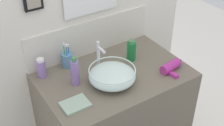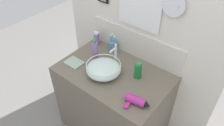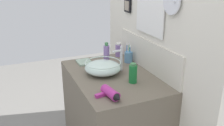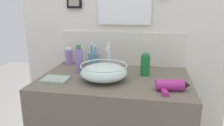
{
  "view_description": "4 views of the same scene",
  "coord_description": "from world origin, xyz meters",
  "px_view_note": "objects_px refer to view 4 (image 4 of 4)",
  "views": [
    {
      "loc": [
        -0.94,
        -1.43,
        2.12
      ],
      "look_at": [
        -0.02,
        0.0,
        0.94
      ],
      "focal_mm": 50.0,
      "sensor_mm": 36.0,
      "label": 1
    },
    {
      "loc": [
        0.91,
        -1.15,
        2.17
      ],
      "look_at": [
        -0.02,
        0.0,
        0.94
      ],
      "focal_mm": 35.0,
      "sensor_mm": 36.0,
      "label": 2
    },
    {
      "loc": [
        1.79,
        -0.77,
        1.68
      ],
      "look_at": [
        -0.02,
        0.0,
        0.94
      ],
      "focal_mm": 40.0,
      "sensor_mm": 36.0,
      "label": 3
    },
    {
      "loc": [
        0.24,
        -1.4,
        1.34
      ],
      "look_at": [
        -0.02,
        0.0,
        0.94
      ],
      "focal_mm": 35.0,
      "sensor_mm": 36.0,
      "label": 4
    }
  ],
  "objects_px": {
    "glass_bowl_sink": "(104,72)",
    "faucet": "(109,56)",
    "spray_bottle": "(69,57)",
    "lotion_bottle": "(145,65)",
    "toothbrush_cup": "(93,59)",
    "soap_dispenser": "(79,60)",
    "hair_drier": "(172,85)",
    "hand_towel": "(56,79)"
  },
  "relations": [
    {
      "from": "toothbrush_cup",
      "to": "lotion_bottle",
      "type": "distance_m",
      "value": 0.46
    },
    {
      "from": "glass_bowl_sink",
      "to": "spray_bottle",
      "type": "relative_size",
      "value": 2.19
    },
    {
      "from": "soap_dispenser",
      "to": "hair_drier",
      "type": "bearing_deg",
      "value": -19.53
    },
    {
      "from": "hair_drier",
      "to": "hand_towel",
      "type": "bearing_deg",
      "value": 177.13
    },
    {
      "from": "faucet",
      "to": "toothbrush_cup",
      "type": "height_order",
      "value": "faucet"
    },
    {
      "from": "glass_bowl_sink",
      "to": "faucet",
      "type": "bearing_deg",
      "value": 90.0
    },
    {
      "from": "faucet",
      "to": "soap_dispenser",
      "type": "distance_m",
      "value": 0.22
    },
    {
      "from": "spray_bottle",
      "to": "lotion_bottle",
      "type": "height_order",
      "value": "lotion_bottle"
    },
    {
      "from": "spray_bottle",
      "to": "lotion_bottle",
      "type": "relative_size",
      "value": 0.88
    },
    {
      "from": "spray_bottle",
      "to": "toothbrush_cup",
      "type": "bearing_deg",
      "value": 4.76
    },
    {
      "from": "toothbrush_cup",
      "to": "lotion_bottle",
      "type": "bearing_deg",
      "value": -22.44
    },
    {
      "from": "hair_drier",
      "to": "toothbrush_cup",
      "type": "xyz_separation_m",
      "value": [
        -0.59,
        0.43,
        0.02
      ]
    },
    {
      "from": "faucet",
      "to": "toothbrush_cup",
      "type": "xyz_separation_m",
      "value": [
        -0.16,
        0.16,
        -0.07
      ]
    },
    {
      "from": "soap_dispenser",
      "to": "lotion_bottle",
      "type": "distance_m",
      "value": 0.47
    },
    {
      "from": "hair_drier",
      "to": "spray_bottle",
      "type": "relative_size",
      "value": 1.47
    },
    {
      "from": "glass_bowl_sink",
      "to": "toothbrush_cup",
      "type": "xyz_separation_m",
      "value": [
        -0.16,
        0.33,
        -0.0
      ]
    },
    {
      "from": "toothbrush_cup",
      "to": "hair_drier",
      "type": "bearing_deg",
      "value": -36.31
    },
    {
      "from": "lotion_bottle",
      "to": "faucet",
      "type": "bearing_deg",
      "value": 177.0
    },
    {
      "from": "glass_bowl_sink",
      "to": "soap_dispenser",
      "type": "bearing_deg",
      "value": 150.54
    },
    {
      "from": "toothbrush_cup",
      "to": "spray_bottle",
      "type": "relative_size",
      "value": 1.34
    },
    {
      "from": "faucet",
      "to": "hand_towel",
      "type": "height_order",
      "value": "faucet"
    },
    {
      "from": "faucet",
      "to": "soap_dispenser",
      "type": "bearing_deg",
      "value": -167.5
    },
    {
      "from": "lotion_bottle",
      "to": "hand_towel",
      "type": "bearing_deg",
      "value": -158.88
    },
    {
      "from": "glass_bowl_sink",
      "to": "hair_drier",
      "type": "height_order",
      "value": "glass_bowl_sink"
    },
    {
      "from": "faucet",
      "to": "soap_dispenser",
      "type": "height_order",
      "value": "faucet"
    },
    {
      "from": "spray_bottle",
      "to": "lotion_bottle",
      "type": "distance_m",
      "value": 0.65
    },
    {
      "from": "spray_bottle",
      "to": "lotion_bottle",
      "type": "xyz_separation_m",
      "value": [
        0.63,
        -0.16,
        0.01
      ]
    },
    {
      "from": "glass_bowl_sink",
      "to": "spray_bottle",
      "type": "xyz_separation_m",
      "value": [
        -0.36,
        0.31,
        0.01
      ]
    },
    {
      "from": "faucet",
      "to": "spray_bottle",
      "type": "height_order",
      "value": "faucet"
    },
    {
      "from": "soap_dispenser",
      "to": "spray_bottle",
      "type": "bearing_deg",
      "value": 128.63
    },
    {
      "from": "faucet",
      "to": "hair_drier",
      "type": "height_order",
      "value": "faucet"
    },
    {
      "from": "faucet",
      "to": "soap_dispenser",
      "type": "relative_size",
      "value": 1.09
    },
    {
      "from": "lotion_bottle",
      "to": "hand_towel",
      "type": "xyz_separation_m",
      "value": [
        -0.57,
        -0.22,
        -0.07
      ]
    },
    {
      "from": "lotion_bottle",
      "to": "hand_towel",
      "type": "relative_size",
      "value": 0.96
    },
    {
      "from": "toothbrush_cup",
      "to": "spray_bottle",
      "type": "bearing_deg",
      "value": -175.24
    },
    {
      "from": "soap_dispenser",
      "to": "glass_bowl_sink",
      "type": "bearing_deg",
      "value": -29.46
    },
    {
      "from": "faucet",
      "to": "lotion_bottle",
      "type": "relative_size",
      "value": 1.4
    },
    {
      "from": "glass_bowl_sink",
      "to": "soap_dispenser",
      "type": "distance_m",
      "value": 0.24
    },
    {
      "from": "hand_towel",
      "to": "glass_bowl_sink",
      "type": "bearing_deg",
      "value": 12.87
    },
    {
      "from": "soap_dispenser",
      "to": "toothbrush_cup",
      "type": "bearing_deg",
      "value": 77.57
    },
    {
      "from": "lotion_bottle",
      "to": "hair_drier",
      "type": "bearing_deg",
      "value": -57.43
    },
    {
      "from": "soap_dispenser",
      "to": "hand_towel",
      "type": "distance_m",
      "value": 0.23
    }
  ]
}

